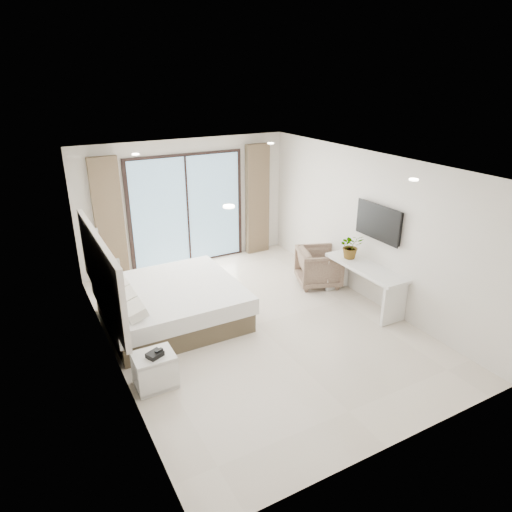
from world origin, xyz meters
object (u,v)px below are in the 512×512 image
object	(u,v)px
bed	(171,304)
armchair	(319,265)
console_desk	(365,276)
nightstand	(155,370)

from	to	relation	value
bed	armchair	bearing A→B (deg)	-0.26
console_desk	armchair	distance (m)	1.13
bed	nightstand	size ratio (longest dim) A/B	4.11
console_desk	armchair	bearing A→B (deg)	99.80
nightstand	console_desk	xyz separation A→B (m)	(4.00, 0.45, 0.32)
nightstand	armchair	xyz separation A→B (m)	(3.81, 1.55, 0.17)
bed	nightstand	bearing A→B (deg)	-115.98
bed	console_desk	bearing A→B (deg)	-18.96
nightstand	bed	bearing A→B (deg)	64.69
nightstand	console_desk	distance (m)	4.04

